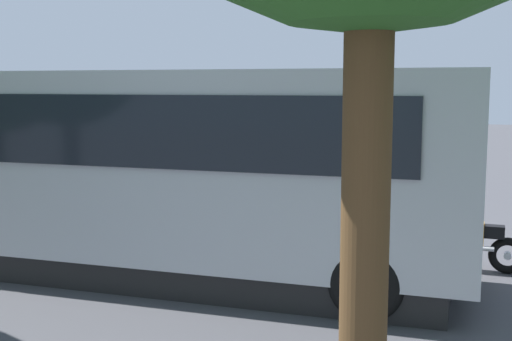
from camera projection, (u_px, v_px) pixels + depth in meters
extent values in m
plane|color=#424247|center=(310.00, 218.00, 15.36)|extent=(80.00, 80.00, 0.00)
cube|color=#B7BABF|center=(171.00, 162.00, 10.43)|extent=(9.36, 2.65, 2.80)
cube|color=black|center=(202.00, 122.00, 11.56)|extent=(7.83, 0.16, 1.01)
cube|color=black|center=(131.00, 131.00, 9.17)|extent=(7.83, 0.16, 1.01)
cube|color=orange|center=(203.00, 185.00, 11.70)|extent=(8.20, 0.16, 0.28)
cube|color=black|center=(173.00, 262.00, 10.64)|extent=(8.61, 2.43, 0.45)
torus|color=black|center=(43.00, 219.00, 12.68)|extent=(1.00, 0.34, 1.00)
torus|color=black|center=(388.00, 245.00, 10.66)|extent=(1.00, 0.34, 1.00)
torus|color=black|center=(366.00, 284.00, 8.53)|extent=(1.00, 0.34, 1.00)
cylinder|color=black|center=(339.00, 224.00, 12.33)|extent=(0.14, 0.14, 0.80)
cube|color=black|center=(339.00, 246.00, 12.42)|extent=(0.14, 0.27, 0.10)
cylinder|color=black|center=(347.00, 224.00, 12.26)|extent=(0.14, 0.14, 0.80)
cube|color=black|center=(347.00, 247.00, 12.35)|extent=(0.14, 0.27, 0.10)
cube|color=#D8F233|center=(343.00, 185.00, 12.20)|extent=(0.42, 0.34, 0.67)
cube|color=silver|center=(343.00, 185.00, 12.20)|extent=(0.43, 0.35, 0.06)
cylinder|color=#D8F233|center=(331.00, 183.00, 12.31)|extent=(0.10, 0.10, 0.63)
sphere|color=tan|center=(331.00, 200.00, 12.35)|extent=(0.10, 0.10, 0.09)
cylinder|color=#D8F233|center=(356.00, 185.00, 12.09)|extent=(0.10, 0.10, 0.63)
sphere|color=tan|center=(355.00, 202.00, 12.13)|extent=(0.10, 0.10, 0.09)
sphere|color=tan|center=(344.00, 159.00, 12.14)|extent=(0.28, 0.28, 0.24)
cylinder|color=black|center=(276.00, 221.00, 12.60)|extent=(0.14, 0.14, 0.78)
cube|color=black|center=(277.00, 243.00, 12.69)|extent=(0.14, 0.27, 0.10)
cylinder|color=black|center=(284.00, 222.00, 12.53)|extent=(0.14, 0.14, 0.78)
cube|color=black|center=(285.00, 244.00, 12.62)|extent=(0.14, 0.27, 0.10)
cube|color=navy|center=(280.00, 184.00, 12.47)|extent=(0.42, 0.34, 0.65)
cylinder|color=navy|center=(269.00, 183.00, 12.58)|extent=(0.10, 0.10, 0.62)
sphere|color=tan|center=(269.00, 199.00, 12.62)|extent=(0.10, 0.10, 0.09)
cylinder|color=navy|center=(292.00, 184.00, 12.37)|extent=(0.10, 0.10, 0.62)
sphere|color=tan|center=(292.00, 201.00, 12.41)|extent=(0.10, 0.10, 0.09)
sphere|color=tan|center=(280.00, 160.00, 12.41)|extent=(0.27, 0.27, 0.23)
cylinder|color=black|center=(206.00, 220.00, 12.69)|extent=(0.13, 0.13, 0.80)
cube|color=black|center=(207.00, 242.00, 12.79)|extent=(0.12, 0.27, 0.10)
cylinder|color=black|center=(214.00, 220.00, 12.63)|extent=(0.13, 0.13, 0.80)
cube|color=black|center=(215.00, 242.00, 12.72)|extent=(0.12, 0.27, 0.10)
cube|color=silver|center=(210.00, 182.00, 12.57)|extent=(0.40, 0.31, 0.67)
cylinder|color=silver|center=(198.00, 180.00, 12.66)|extent=(0.10, 0.10, 0.64)
sphere|color=tan|center=(199.00, 197.00, 12.70)|extent=(0.10, 0.10, 0.09)
cylinder|color=silver|center=(221.00, 182.00, 12.47)|extent=(0.10, 0.10, 0.64)
sphere|color=tan|center=(221.00, 198.00, 12.52)|extent=(0.10, 0.10, 0.09)
sphere|color=tan|center=(209.00, 157.00, 12.51)|extent=(0.26, 0.26, 0.24)
cylinder|color=black|center=(154.00, 215.00, 13.30)|extent=(0.15, 0.15, 0.74)
cube|color=black|center=(155.00, 235.00, 13.39)|extent=(0.17, 0.28, 0.10)
cylinder|color=black|center=(162.00, 215.00, 13.29)|extent=(0.15, 0.15, 0.74)
cube|color=black|center=(163.00, 235.00, 13.38)|extent=(0.17, 0.28, 0.10)
cube|color=#3F594C|center=(158.00, 182.00, 13.21)|extent=(0.44, 0.37, 0.62)
cylinder|color=#3F594C|center=(146.00, 181.00, 13.21)|extent=(0.11, 0.11, 0.58)
sphere|color=tan|center=(146.00, 196.00, 13.25)|extent=(0.11, 0.11, 0.09)
cylinder|color=#3F594C|center=(169.00, 181.00, 13.20)|extent=(0.11, 0.11, 0.58)
sphere|color=tan|center=(170.00, 196.00, 13.24)|extent=(0.11, 0.11, 0.09)
sphere|color=tan|center=(157.00, 160.00, 13.15)|extent=(0.27, 0.27, 0.22)
torus|color=black|center=(416.00, 248.00, 11.23)|extent=(0.60, 0.15, 0.60)
cylinder|color=silver|center=(416.00, 248.00, 11.23)|extent=(0.12, 0.10, 0.12)
torus|color=black|center=(508.00, 256.00, 10.76)|extent=(0.60, 0.15, 0.60)
cylinder|color=silver|center=(508.00, 256.00, 10.76)|extent=(0.12, 0.12, 0.12)
cylinder|color=silver|center=(420.00, 228.00, 11.17)|extent=(0.32, 0.07, 0.67)
cube|color=orange|center=(457.00, 232.00, 10.98)|extent=(0.85, 0.31, 0.36)
cube|color=black|center=(488.00, 231.00, 10.81)|extent=(0.53, 0.24, 0.20)
cylinder|color=silver|center=(479.00, 248.00, 10.75)|extent=(0.45, 0.10, 0.08)
cylinder|color=black|center=(423.00, 211.00, 11.12)|extent=(0.06, 0.58, 0.04)
torus|color=black|center=(263.00, 184.00, 18.54)|extent=(0.61, 0.25, 0.60)
cylinder|color=silver|center=(263.00, 184.00, 18.54)|extent=(0.14, 0.12, 0.12)
torus|color=black|center=(219.00, 180.00, 19.24)|extent=(0.61, 0.25, 0.60)
cylinder|color=silver|center=(219.00, 180.00, 19.24)|extent=(0.14, 0.14, 0.12)
cylinder|color=silver|center=(262.00, 171.00, 18.52)|extent=(0.32, 0.12, 0.67)
cube|color=orange|center=(243.00, 171.00, 18.82)|extent=(0.88, 0.44, 0.36)
cube|color=black|center=(229.00, 168.00, 19.04)|extent=(0.55, 0.32, 0.20)
cylinder|color=silver|center=(235.00, 177.00, 19.14)|extent=(0.46, 0.17, 0.08)
cylinder|color=black|center=(260.00, 161.00, 18.51)|extent=(0.15, 0.58, 0.04)
cube|color=black|center=(241.00, 161.00, 18.81)|extent=(0.61, 0.44, 0.51)
sphere|color=black|center=(253.00, 155.00, 18.59)|extent=(0.31, 0.31, 0.26)
cylinder|color=black|center=(247.00, 162.00, 18.52)|extent=(0.43, 0.17, 0.33)
cylinder|color=black|center=(232.00, 172.00, 18.78)|extent=(0.12, 0.12, 0.40)
cylinder|color=black|center=(253.00, 160.00, 18.83)|extent=(0.43, 0.17, 0.33)
cylinder|color=black|center=(239.00, 171.00, 19.09)|extent=(0.12, 0.12, 0.40)
cube|color=orange|center=(305.00, 193.00, 18.69)|extent=(0.34, 0.34, 0.03)
cone|color=orange|center=(305.00, 182.00, 18.65)|extent=(0.26, 0.26, 0.60)
cylinder|color=white|center=(305.00, 183.00, 18.65)|extent=(0.19, 0.19, 0.07)
cylinder|color=#51381E|center=(365.00, 248.00, 4.35)|extent=(0.32, 0.32, 3.96)
cube|color=white|center=(470.00, 215.00, 15.64)|extent=(0.27, 4.59, 0.01)
cube|color=white|center=(346.00, 208.00, 16.51)|extent=(0.24, 3.78, 0.01)
cube|color=white|center=(235.00, 202.00, 17.37)|extent=(0.26, 4.40, 0.01)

